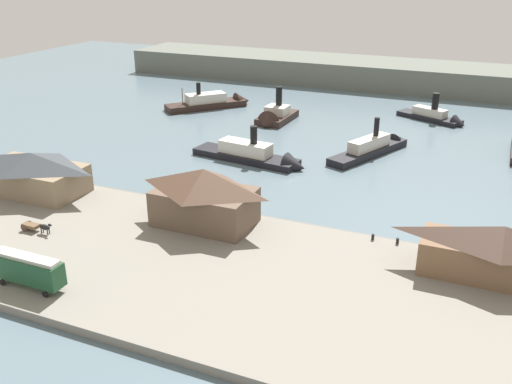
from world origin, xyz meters
TOP-DOWN VIEW (x-y plane):
  - ground_plane at (0.00, 0.00)m, footprint 320.00×320.00m
  - quay_promenade at (0.00, -22.00)m, footprint 110.00×36.00m
  - seawall_edge at (0.00, -3.60)m, footprint 110.00×0.80m
  - ferry_shed_central_terminal at (-36.96, -10.52)m, footprint 18.54×10.28m
  - ferry_shed_west_terminal at (-2.69, -9.93)m, footprint 15.55×9.86m
  - ferry_shed_customs_shed at (40.53, -9.47)m, footprint 20.38×7.61m
  - street_tram at (-14.61, -35.42)m, footprint 10.10×2.65m
  - horse_cart at (-25.22, -22.90)m, footprint 5.64×1.47m
  - mooring_post_west at (26.74, -4.88)m, footprint 0.44×0.44m
  - mooring_post_center_east at (23.10, -5.02)m, footprint 0.44×0.44m
  - ferry_approaching_west at (-7.41, 22.86)m, footprint 26.58×8.83m
  - ferry_moored_east at (-37.62, 61.61)m, footprint 20.96×22.52m
  - ferry_outer_harbor at (-15.75, 53.11)m, footprint 7.40×15.63m
  - ferry_mid_harbor at (13.99, 39.04)m, footprint 13.98×25.46m
  - ferry_near_quay at (23.49, 71.05)m, footprint 19.28×12.28m
  - far_headland at (0.00, 110.00)m, footprint 180.00×24.00m

SIDE VIEW (x-z plane):
  - ground_plane at x=0.00m, z-range 0.00..0.00m
  - seawall_edge at x=0.00m, z-range 0.00..1.00m
  - quay_promenade at x=0.00m, z-range 0.00..1.20m
  - ferry_near_quay at x=23.49m, z-range -3.26..5.81m
  - ferry_approaching_west at x=-7.41m, z-range -3.52..6.23m
  - ferry_mid_harbor at x=13.99m, z-range -3.27..6.09m
  - ferry_outer_harbor at x=-15.75m, z-range -4.14..7.08m
  - ferry_moored_east at x=-37.62m, z-range -3.19..6.18m
  - mooring_post_west at x=26.74m, z-range 1.20..2.10m
  - mooring_post_center_east at x=23.10m, z-range 1.20..2.10m
  - horse_cart at x=-25.22m, z-range 1.19..3.06m
  - street_tram at x=-14.61m, z-range 1.56..6.08m
  - far_headland at x=0.00m, z-range 0.00..8.00m
  - ferry_shed_central_terminal at x=-36.96m, z-range 1.26..8.68m
  - ferry_shed_customs_shed at x=40.53m, z-range 1.26..8.84m
  - ferry_shed_west_terminal at x=-2.69m, z-range 1.27..10.47m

